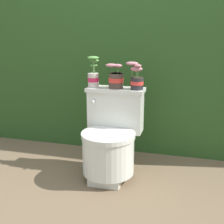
{
  "coord_description": "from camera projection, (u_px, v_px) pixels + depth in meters",
  "views": [
    {
      "loc": [
        0.71,
        -2.13,
        1.2
      ],
      "look_at": [
        0.07,
        0.16,
        0.53
      ],
      "focal_mm": 50.0,
      "sensor_mm": 36.0,
      "label": 1
    }
  ],
  "objects": [
    {
      "name": "ground_plane",
      "position": [
        98.0,
        181.0,
        2.49
      ],
      "size": [
        12.0,
        12.0,
        0.0
      ],
      "primitive_type": "plane",
      "color": "brown"
    },
    {
      "name": "potted_plant_midleft",
      "position": [
        116.0,
        79.0,
        2.5
      ],
      "size": [
        0.14,
        0.12,
        0.2
      ],
      "color": "#47382D",
      "rests_on": "toilet"
    },
    {
      "name": "potted_plant_middle",
      "position": [
        136.0,
        77.0,
        2.45
      ],
      "size": [
        0.14,
        0.11,
        0.22
      ],
      "color": "#262628",
      "rests_on": "toilet"
    },
    {
      "name": "potted_plant_left",
      "position": [
        93.0,
        75.0,
        2.54
      ],
      "size": [
        0.1,
        0.1,
        0.25
      ],
      "color": "beige",
      "rests_on": "toilet"
    },
    {
      "name": "toilet",
      "position": [
        111.0,
        140.0,
        2.49
      ],
      "size": [
        0.47,
        0.53,
        0.71
      ],
      "color": "silver",
      "rests_on": "ground"
    },
    {
      "name": "hedge_backdrop",
      "position": [
        128.0,
        58.0,
        3.26
      ],
      "size": [
        3.55,
        0.83,
        1.73
      ],
      "color": "#284C1E",
      "rests_on": "ground"
    }
  ]
}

